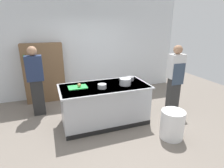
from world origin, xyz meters
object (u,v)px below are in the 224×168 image
at_px(bookshelf, 44,73).
at_px(stock_pot, 125,82).
at_px(onion, 79,85).
at_px(trash_bin, 172,124).
at_px(sauce_pan, 130,79).
at_px(mixing_bowl, 102,86).
at_px(person_chef, 175,77).
at_px(person_guest, 36,80).

bearing_deg(bookshelf, stock_pot, -48.21).
bearing_deg(onion, trash_bin, -33.78).
relative_size(onion, sauce_pan, 0.35).
bearing_deg(onion, mixing_bowl, -23.03).
relative_size(trash_bin, bookshelf, 0.34).
bearing_deg(onion, person_chef, -1.62).
distance_m(person_chef, person_guest, 3.45).
xyz_separation_m(sauce_pan, mixing_bowl, (-0.80, -0.31, -0.00)).
bearing_deg(bookshelf, sauce_pan, -39.94).
bearing_deg(sauce_pan, person_chef, -8.96).
distance_m(stock_pot, sauce_pan, 0.37).
distance_m(sauce_pan, trash_bin, 1.42).
distance_m(person_guest, bookshelf, 0.87).
bearing_deg(sauce_pan, mixing_bowl, -159.10).
bearing_deg(person_guest, onion, 29.57).
xyz_separation_m(sauce_pan, person_guest, (-2.15, 0.79, -0.04)).
xyz_separation_m(onion, person_chef, (2.42, -0.07, -0.05)).
bearing_deg(stock_pot, mixing_bowl, -175.80).
xyz_separation_m(sauce_pan, person_chef, (1.17, -0.18, -0.03)).
relative_size(stock_pot, person_guest, 0.19).
xyz_separation_m(stock_pot, person_chef, (1.42, 0.08, -0.06)).
distance_m(sauce_pan, person_guest, 2.29).
distance_m(onion, trash_bin, 2.07).
distance_m(stock_pot, person_chef, 1.42).
relative_size(trash_bin, person_chef, 0.34).
bearing_deg(stock_pot, sauce_pan, 46.46).
height_order(stock_pot, person_chef, person_chef).
xyz_separation_m(onion, sauce_pan, (1.25, 0.12, -0.01)).
relative_size(stock_pot, bookshelf, 0.19).
xyz_separation_m(mixing_bowl, trash_bin, (1.18, -0.90, -0.66)).
distance_m(onion, bookshelf, 1.89).
height_order(onion, sauce_pan, onion).
bearing_deg(bookshelf, person_guest, -102.89).
bearing_deg(bookshelf, mixing_bowl, -59.38).
xyz_separation_m(sauce_pan, bookshelf, (-1.95, 1.64, -0.10)).
height_order(stock_pot, sauce_pan, stock_pot).
bearing_deg(trash_bin, person_chef, 52.31).
bearing_deg(sauce_pan, stock_pot, -133.54).
bearing_deg(stock_pot, trash_bin, -56.19).
bearing_deg(trash_bin, person_guest, 141.66).
height_order(trash_bin, bookshelf, bookshelf).
distance_m(stock_pot, bookshelf, 2.55).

